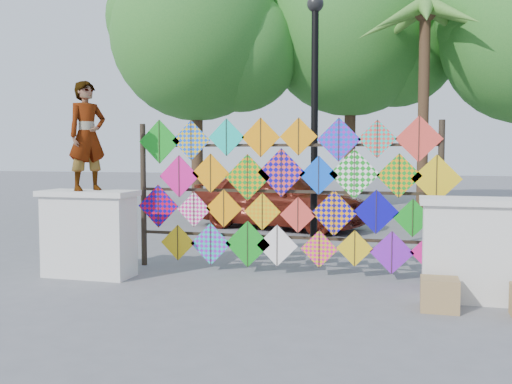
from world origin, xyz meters
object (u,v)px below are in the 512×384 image
Objects in this scene: kite_rack at (286,193)px; lamppost at (315,102)px; vendor_woman at (87,136)px; sedan at (278,198)px.

kite_rack is 1.11× the size of lamppost.
vendor_woman is 6.30m from sedan.
vendor_woman is 3.76m from lamppost.
kite_rack is at bearing -41.31° from vendor_woman.
lamppost reaches higher than sedan.
vendor_woman reaches higher than kite_rack.
vendor_woman is at bearing -143.69° from lamppost.
sedan is at bearing 104.13° from kite_rack.
lamppost is (1.49, -3.77, 1.96)m from sedan.
kite_rack is 1.95m from lamppost.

